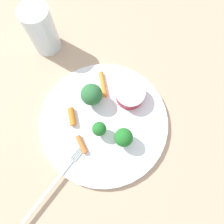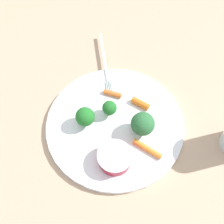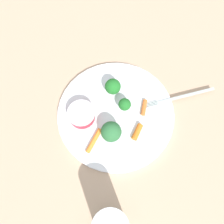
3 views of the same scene
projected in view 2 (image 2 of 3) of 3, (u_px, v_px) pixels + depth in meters
The scene contains 10 objects.
ground_plane at pixel (115, 126), 0.56m from camera, with size 2.40×2.40×0.00m, color tan.
plate at pixel (115, 125), 0.56m from camera, with size 0.28×0.28×0.01m, color white.
sauce_cup at pixel (115, 158), 0.50m from camera, with size 0.06×0.06×0.03m.
broccoli_floret_0 at pixel (143, 124), 0.52m from camera, with size 0.05×0.05×0.05m.
broccoli_floret_1 at pixel (85, 117), 0.53m from camera, with size 0.04×0.04×0.05m.
broccoli_floret_2 at pixel (110, 108), 0.54m from camera, with size 0.03×0.03×0.04m.
carrot_stick_0 at pixel (147, 150), 0.52m from camera, with size 0.01×0.01×0.06m, color orange.
carrot_stick_1 at pixel (112, 94), 0.58m from camera, with size 0.01×0.01×0.04m, color orange.
carrot_stick_2 at pixel (140, 104), 0.57m from camera, with size 0.01×0.01×0.04m, color orange.
fork at pixel (105, 62), 0.63m from camera, with size 0.12×0.14×0.00m.
Camera 2 is at (0.19, 0.17, 0.50)m, focal length 44.36 mm.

